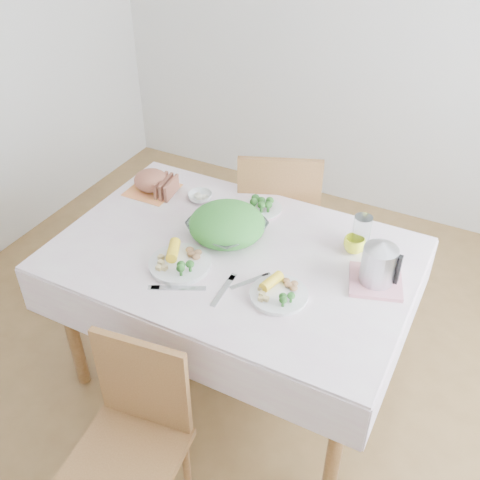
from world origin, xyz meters
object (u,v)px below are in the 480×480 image
at_px(dinner_plate_left, 180,264).
at_px(dinner_plate_right, 279,294).
at_px(electric_kettle, 380,259).
at_px(salad_bowl, 227,229).
at_px(yellow_mug, 354,245).
at_px(chair_near, 124,449).
at_px(dining_table, 234,318).
at_px(chair_far, 278,220).

bearing_deg(dinner_plate_left, dinner_plate_right, 2.28).
height_order(dinner_plate_left, electric_kettle, electric_kettle).
relative_size(salad_bowl, yellow_mug, 3.47).
relative_size(chair_near, dinner_plate_right, 3.68).
height_order(dining_table, salad_bowl, salad_bowl).
height_order(chair_far, salad_bowl, chair_far).
bearing_deg(salad_bowl, electric_kettle, -0.41).
relative_size(chair_near, yellow_mug, 9.22).
bearing_deg(dinner_plate_right, salad_bowl, 145.01).
xyz_separation_m(dining_table, salad_bowl, (-0.08, 0.09, 0.43)).
height_order(chair_near, dinner_plate_right, chair_near).
bearing_deg(dinner_plate_left, chair_near, -76.58).
bearing_deg(dining_table, chair_near, -89.83).
bearing_deg(salad_bowl, dining_table, -48.19).
distance_m(dinner_plate_right, yellow_mug, 0.44).
relative_size(dinner_plate_right, yellow_mug, 2.51).
bearing_deg(yellow_mug, dining_table, -152.06).
bearing_deg(chair_far, dinner_plate_left, 64.15).
bearing_deg(salad_bowl, yellow_mug, 15.88).
distance_m(chair_far, salad_bowl, 0.69).
distance_m(dinner_plate_right, electric_kettle, 0.41).
relative_size(chair_far, dinner_plate_left, 3.69).
distance_m(dinner_plate_left, dinner_plate_right, 0.44).
relative_size(salad_bowl, dinner_plate_left, 1.22).
relative_size(dinner_plate_left, dinner_plate_right, 1.14).
bearing_deg(dinner_plate_right, dinner_plate_left, -177.72).
height_order(salad_bowl, electric_kettle, electric_kettle).
bearing_deg(dining_table, electric_kettle, 8.03).
relative_size(dining_table, yellow_mug, 15.44).
bearing_deg(electric_kettle, salad_bowl, 177.39).
height_order(chair_near, electric_kettle, electric_kettle).
relative_size(dining_table, salad_bowl, 4.45).
relative_size(dining_table, dinner_plate_right, 6.16).
relative_size(dinner_plate_left, yellow_mug, 2.85).
distance_m(dinner_plate_left, yellow_mug, 0.73).
xyz_separation_m(salad_bowl, dinner_plate_left, (-0.07, -0.27, -0.03)).
relative_size(dinner_plate_right, electric_kettle, 1.20).
bearing_deg(dinner_plate_left, yellow_mug, 35.00).
relative_size(chair_near, salad_bowl, 2.66).
height_order(dining_table, chair_near, chair_near).
relative_size(dining_table, chair_far, 1.47).
height_order(chair_far, dinner_plate_left, chair_far).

